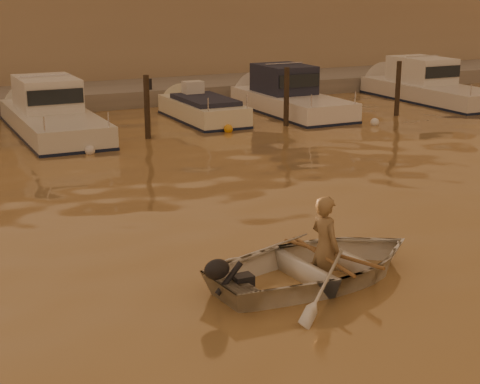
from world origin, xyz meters
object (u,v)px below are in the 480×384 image
moored_boat_5 (431,86)px  waterfront_building (57,36)px  moored_boat_3 (203,114)px  person (325,247)px  moored_boat_4 (291,96)px  moored_boat_2 (53,114)px  dinghy (320,264)px

moored_boat_5 → waterfront_building: (-12.94, 11.00, 1.77)m
moored_boat_3 → moored_boat_5: 10.32m
person → waterfront_building: size_ratio=0.04×
person → moored_boat_4: (7.59, 14.41, 0.06)m
moored_boat_3 → waterfront_building: waterfront_building is taller
moored_boat_2 → moored_boat_3: 5.33m
moored_boat_2 → moored_boat_5: (15.63, 0.00, 0.00)m
dinghy → moored_boat_5: 20.36m
person → moored_boat_3: bearing=-21.0°
moored_boat_2 → moored_boat_3: size_ratio=1.48×
person → moored_boat_4: 16.29m
moored_boat_4 → moored_boat_3: bearing=180.0°
moored_boat_2 → person: bearing=-84.6°
dinghy → person: 0.30m
moored_boat_3 → moored_boat_4: 3.66m
moored_boat_2 → moored_boat_4: same height
dinghy → moored_boat_2: (-1.26, 14.42, 0.35)m
person → moored_boat_4: size_ratio=0.25×
moored_boat_4 → waterfront_building: waterfront_building is taller
moored_boat_4 → moored_boat_2: bearing=180.0°
moored_boat_3 → waterfront_building: 11.52m
moored_boat_2 → moored_boat_4: 8.95m
moored_boat_2 → moored_boat_3: (5.31, 0.00, -0.40)m
dinghy → moored_boat_5: bearing=-50.5°
person → moored_boat_5: 20.28m
moored_boat_2 → waterfront_building: waterfront_building is taller
moored_boat_3 → person: bearing=-105.4°
moored_boat_2 → waterfront_building: size_ratio=0.17×
person → moored_boat_2: 14.48m
person → moored_boat_5: bearing=-50.4°
moored_boat_2 → moored_boat_5: bearing=0.0°
moored_boat_4 → dinghy: bearing=-118.1°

